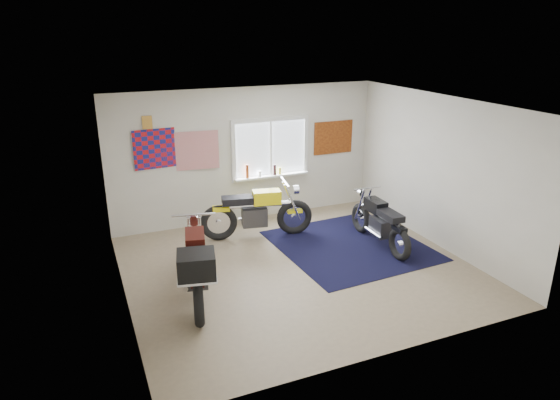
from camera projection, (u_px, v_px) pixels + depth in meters
name	position (u px, v px, depth m)	size (l,w,h in m)	color
ground	(298.00, 268.00, 8.28)	(5.50, 5.50, 0.00)	#9E896B
room_shell	(300.00, 174.00, 7.74)	(5.50, 5.50, 5.50)	white
navy_rug	(350.00, 245.00, 9.13)	(2.50, 2.60, 0.01)	black
window_assembly	(270.00, 152.00, 10.15)	(1.66, 0.17, 1.26)	white
oil_bottles	(261.00, 171.00, 10.13)	(0.77, 0.07, 0.28)	maroon
flag_display	(147.00, 122.00, 9.03)	(1.60, 0.10, 1.17)	red
triumph_poster	(333.00, 137.00, 10.64)	(0.90, 0.03, 0.70)	#A54C14
yellow_triumph	(257.00, 213.00, 9.37)	(2.13, 0.69, 1.08)	black
black_chrome_bike	(380.00, 223.00, 9.02)	(0.58, 1.89, 0.97)	black
maroon_tourer	(196.00, 266.00, 7.08)	(0.91, 2.18, 1.11)	black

